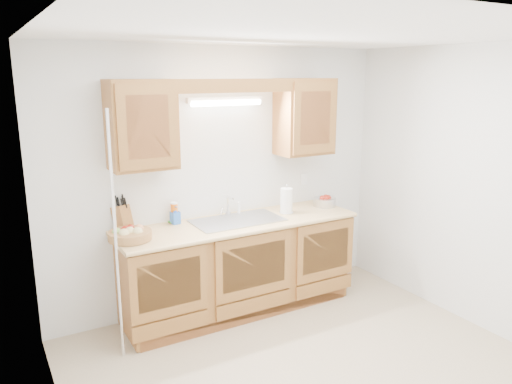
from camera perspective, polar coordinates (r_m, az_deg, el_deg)
room at (r=3.60m, az=6.76°, el=-2.72°), size 3.52×3.50×2.50m
base_cabinets at (r=4.83m, az=-2.05°, el=-8.55°), size 2.20×0.60×0.86m
countertop at (r=4.67m, az=-2.01°, el=-3.60°), size 2.30×0.63×0.04m
upper_cabinet_left at (r=4.31m, az=-12.96°, el=7.48°), size 0.55×0.33×0.75m
upper_cabinet_right at (r=5.05m, az=5.56°, el=8.56°), size 0.55×0.33×0.75m
valance at (r=4.47m, az=-2.17°, el=12.05°), size 2.20×0.05×0.12m
fluorescent_fixture at (r=4.68m, az=-3.47°, el=10.34°), size 0.76×0.08×0.08m
sink at (r=4.70m, az=-2.12°, el=-4.14°), size 0.84×0.46×0.36m
wire_shelf_pole at (r=4.01m, az=-15.73°, el=-5.21°), size 0.03×0.03×2.00m
outlet_plate at (r=5.34m, az=5.48°, el=1.50°), size 0.08×0.01×0.12m
fruit_basket at (r=4.27m, az=-14.22°, el=-4.69°), size 0.42×0.42×0.11m
knife_block at (r=4.51m, az=-15.02°, el=-2.85°), size 0.18×0.22×0.33m
orange_canister at (r=4.64m, az=-9.32°, el=-2.36°), size 0.07×0.07×0.20m
soap_bottle at (r=4.62m, az=-9.23°, el=-2.60°), size 0.09×0.09×0.17m
sponge at (r=4.68m, az=-9.35°, el=-3.39°), size 0.10×0.07×0.02m
paper_towel at (r=4.91m, az=3.49°, el=-1.03°), size 0.15×0.15×0.30m
apple_bowl at (r=5.22m, az=7.85°, el=-1.07°), size 0.27×0.27×0.12m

